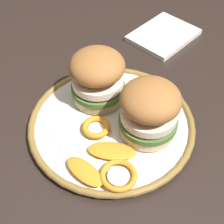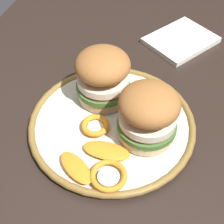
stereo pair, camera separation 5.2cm
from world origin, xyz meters
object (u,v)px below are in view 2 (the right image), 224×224
dinner_plate (112,124)px  sandwich_half_left (103,75)px  dining_table (134,182)px  sandwich_half_right (148,114)px

dinner_plate → sandwich_half_left: sandwich_half_left is taller
dining_table → sandwich_half_left: size_ratio=8.57×
sandwich_half_right → sandwich_half_left: bearing=55.3°
dinner_plate → sandwich_half_right: (-0.01, -0.06, 0.06)m
dining_table → dinner_plate: bearing=58.1°
sandwich_half_left → sandwich_half_right: (-0.07, -0.10, 0.00)m
sandwich_half_right → dinner_plate: bearing=79.5°
sandwich_half_left → dinner_plate: bearing=-148.8°
dining_table → dinner_plate: (0.04, 0.06, 0.12)m
dining_table → sandwich_half_right: sandwich_half_right is taller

